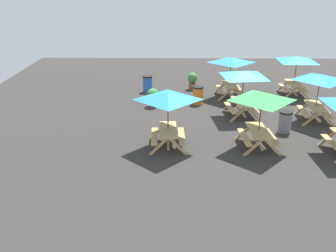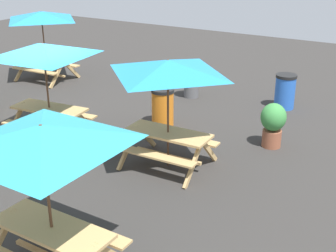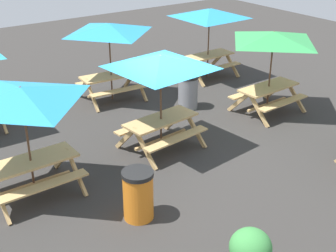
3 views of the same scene
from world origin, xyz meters
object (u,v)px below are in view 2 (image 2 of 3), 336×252
at_px(potted_plant_0, 273,123).
at_px(potted_plant_1, 191,79).
at_px(picnic_table_2, 42,21).
at_px(trash_bin_orange, 163,107).
at_px(trash_bin_blue, 285,91).
at_px(picnic_table_0, 168,75).
at_px(picnic_table_4, 43,147).
at_px(picnic_table_3, 44,57).

distance_m(potted_plant_0, potted_plant_1, 4.00).
xyz_separation_m(picnic_table_2, trash_bin_orange, (-5.57, 1.54, -1.49)).
relative_size(trash_bin_blue, potted_plant_0, 0.93).
bearing_deg(trash_bin_orange, picnic_table_0, 124.32).
bearing_deg(picnic_table_4, potted_plant_0, -100.72).
bearing_deg(trash_bin_orange, potted_plant_0, -176.52).
height_order(picnic_table_3, trash_bin_blue, picnic_table_3).
bearing_deg(picnic_table_2, trash_bin_orange, 162.79).
bearing_deg(picnic_table_4, trash_bin_orange, -72.85).
bearing_deg(potted_plant_1, picnic_table_3, 71.99).
relative_size(trash_bin_blue, trash_bin_orange, 1.00).
distance_m(picnic_table_2, picnic_table_3, 5.12).
height_order(picnic_table_0, picnic_table_2, same).
bearing_deg(trash_bin_blue, trash_bin_orange, 51.91).
height_order(trash_bin_blue, potted_plant_1, potted_plant_1).
relative_size(picnic_table_3, trash_bin_blue, 2.87).
bearing_deg(picnic_table_3, potted_plant_0, -161.34).
xyz_separation_m(potted_plant_0, potted_plant_1, (3.32, -2.24, -0.02)).
bearing_deg(picnic_table_0, trash_bin_orange, -56.97).
bearing_deg(picnic_table_3, picnic_table_2, -50.78).
height_order(picnic_table_0, trash_bin_blue, picnic_table_0).
bearing_deg(picnic_table_0, potted_plant_0, -128.30).
xyz_separation_m(picnic_table_2, potted_plant_1, (-5.10, -0.87, -1.42)).
xyz_separation_m(picnic_table_3, trash_bin_blue, (-4.19, -4.94, -1.49)).
bearing_deg(potted_plant_1, picnic_table_0, 112.22).
height_order(picnic_table_4, trash_bin_blue, picnic_table_4).
bearing_deg(picnic_table_2, picnic_table_3, 133.77).
xyz_separation_m(trash_bin_orange, potted_plant_1, (0.47, -2.41, 0.08)).
distance_m(picnic_table_2, potted_plant_0, 8.65).
xyz_separation_m(picnic_table_2, picnic_table_3, (-3.65, 3.59, 0.00)).
xyz_separation_m(trash_bin_orange, potted_plant_0, (-2.85, -0.17, 0.09)).
height_order(picnic_table_2, trash_bin_blue, picnic_table_2).
height_order(picnic_table_0, picnic_table_3, same).
bearing_deg(potted_plant_1, trash_bin_blue, -169.99).
height_order(trash_bin_orange, potted_plant_0, potted_plant_0).
height_order(picnic_table_4, trash_bin_orange, picnic_table_4).
bearing_deg(potted_plant_1, trash_bin_orange, 100.93).
relative_size(picnic_table_0, picnic_table_4, 0.83).
xyz_separation_m(picnic_table_2, trash_bin_blue, (-7.84, -1.36, -1.49)).
height_order(picnic_table_4, potted_plant_0, picnic_table_4).
bearing_deg(trash_bin_orange, picnic_table_4, 106.26).
distance_m(trash_bin_blue, potted_plant_0, 2.79).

